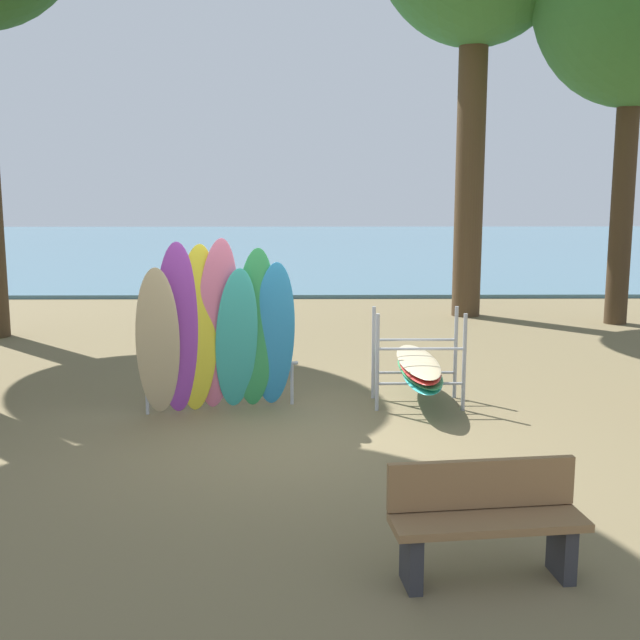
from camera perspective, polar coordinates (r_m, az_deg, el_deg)
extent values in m
plane|color=brown|center=(9.03, -2.99, -8.49)|extent=(80.00, 80.00, 0.00)
cube|color=#477084|center=(37.91, -1.22, 5.43)|extent=(80.00, 36.00, 0.10)
cylinder|color=#42301E|center=(17.30, 21.22, 8.66)|extent=(0.45, 0.45, 5.42)
cylinder|color=#4C3823|center=(17.51, 10.89, 11.53)|extent=(0.62, 0.62, 6.88)
ellipsoid|color=#C6B289|center=(9.57, -11.73, -1.68)|extent=(0.65, 0.83, 1.92)
ellipsoid|color=purple|center=(9.57, -10.34, -0.77)|extent=(0.65, 0.78, 2.20)
ellipsoid|color=yellow|center=(9.61, -8.92, -0.79)|extent=(0.70, 0.80, 2.17)
ellipsoid|color=pink|center=(9.64, -7.52, -0.52)|extent=(0.74, 0.92, 2.24)
ellipsoid|color=#38B2AD|center=(9.72, -6.10, -1.48)|extent=(0.68, 0.85, 1.88)
ellipsoid|color=#339E56|center=(9.75, -4.74, -0.73)|extent=(0.65, 0.78, 2.11)
ellipsoid|color=#2D8ED1|center=(9.83, -3.37, -1.16)|extent=(0.63, 0.77, 1.93)
cylinder|color=#9EA0A5|center=(10.04, -12.49, -5.21)|extent=(0.04, 0.04, 0.55)
cylinder|color=#9EA0A5|center=(10.26, -2.06, -4.66)|extent=(0.04, 0.04, 0.55)
cylinder|color=#9EA0A5|center=(10.04, -7.25, -3.43)|extent=(1.97, 0.53, 0.04)
cylinder|color=#9EA0A5|center=(9.90, 4.20, -3.12)|extent=(0.05, 0.05, 1.25)
cylinder|color=#9EA0A5|center=(10.06, 10.46, -3.06)|extent=(0.05, 0.05, 1.25)
cylinder|color=#9EA0A5|center=(10.49, 3.92, -2.39)|extent=(0.05, 0.05, 1.25)
cylinder|color=#9EA0A5|center=(10.63, 9.85, -2.35)|extent=(0.05, 0.05, 1.25)
cylinder|color=#9EA0A5|center=(10.03, 7.32, -4.62)|extent=(1.10, 0.04, 0.04)
cylinder|color=#9EA0A5|center=(9.93, 7.37, -2.10)|extent=(1.10, 0.04, 0.04)
cylinder|color=#9EA0A5|center=(10.61, 6.87, -3.83)|extent=(1.10, 0.04, 0.04)
cylinder|color=#9EA0A5|center=(10.51, 6.92, -1.44)|extent=(1.10, 0.04, 0.04)
ellipsoid|color=#38B2AD|center=(10.31, 7.42, -3.95)|extent=(0.62, 2.12, 0.06)
ellipsoid|color=#339E56|center=(10.30, 7.25, -3.63)|extent=(0.54, 2.11, 0.06)
ellipsoid|color=red|center=(10.28, 7.24, -3.30)|extent=(0.56, 2.11, 0.06)
ellipsoid|color=#C6B289|center=(10.27, 7.14, -2.98)|extent=(0.51, 2.10, 0.06)
cube|color=#2D2D33|center=(5.83, 6.67, -16.87)|extent=(0.14, 0.33, 0.42)
cube|color=#2D2D33|center=(6.17, 17.21, -15.66)|extent=(0.14, 0.33, 0.42)
cube|color=olive|center=(5.88, 12.19, -14.21)|extent=(1.44, 0.56, 0.06)
cube|color=olive|center=(5.95, 11.68, -11.59)|extent=(1.40, 0.22, 0.36)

